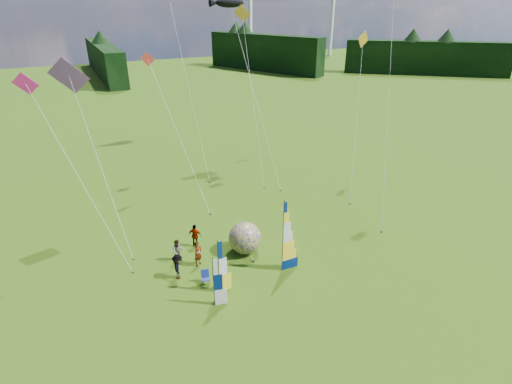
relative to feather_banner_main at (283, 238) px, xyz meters
name	(u,v)px	position (x,y,z in m)	size (l,w,h in m)	color
ground	(298,293)	(-0.19, -2.44, -2.60)	(220.00, 220.00, 0.00)	#38540C
treeline_ring	(302,239)	(-0.19, -2.44, 1.40)	(210.00, 210.00, 8.00)	black
turbine_left	(333,5)	(69.81, 92.56, 12.40)	(8.00, 1.20, 30.00)	silver
turbine_right	(250,5)	(44.81, 99.56, 12.40)	(8.00, 1.20, 30.00)	silver
feather_banner_main	(283,238)	(0.00, 0.00, 0.00)	(1.40, 0.10, 5.19)	navy
side_banner_left	(219,268)	(-4.59, -0.22, -0.74)	(1.03, 0.10, 3.72)	yellow
side_banner_far	(214,283)	(-5.29, -1.20, -0.93)	(0.99, 0.10, 3.34)	white
bol_inflatable	(245,238)	(-1.30, 3.14, -1.42)	(2.34, 2.34, 2.34)	#010083
spectator_a	(198,254)	(-4.85, 3.11, -1.67)	(0.67, 0.44, 1.85)	#66594C
spectator_b	(178,251)	(-5.96, 4.13, -1.74)	(0.83, 0.41, 1.71)	#66594C
spectator_c	(178,267)	(-6.49, 2.31, -1.70)	(1.16, 0.43, 1.79)	#66594C
spectator_d	(195,236)	(-4.28, 5.42, -1.69)	(1.06, 0.43, 1.81)	#66594C
camp_chair	(206,278)	(-5.11, 0.92, -2.11)	(0.56, 0.56, 0.97)	navy
kite_whale	(254,84)	(6.36, 17.44, 6.38)	(3.98, 16.33, 17.95)	black
kite_rainbow_delta	(98,152)	(-9.61, 9.58, 4.36)	(6.20, 12.36, 13.90)	#FF582B
kite_parafoil	(389,103)	(11.69, 4.24, 6.69)	(7.40, 9.84, 18.57)	#BB1404
small_kite_red	(178,130)	(-2.66, 13.88, 3.84)	(4.16, 10.86, 12.88)	red
small_kite_orange	(253,93)	(5.76, 16.43, 5.75)	(4.49, 11.24, 16.69)	orange
small_kite_yellow	(358,112)	(13.03, 9.38, 4.65)	(8.30, 9.94, 14.49)	gold
small_kite_pink	(80,174)	(-11.08, 6.96, 3.96)	(6.33, 7.94, 13.11)	#F52490
small_kite_green	(185,65)	(0.33, 20.62, 8.15)	(2.84, 12.26, 21.48)	green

